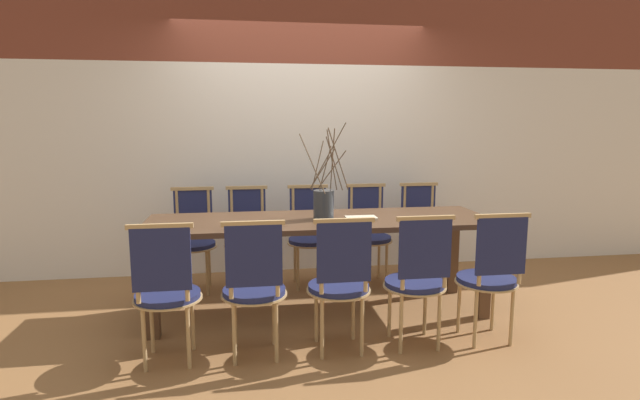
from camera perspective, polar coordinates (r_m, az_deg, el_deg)
ground_plane at (r=4.17m, az=-0.00°, el=-12.67°), size 16.00×16.00×0.00m
wall_rear at (r=5.13m, az=-2.14°, el=9.63°), size 12.00×0.06×3.20m
dining_table at (r=3.97m, az=-0.00°, el=-3.59°), size 2.72×0.82×0.78m
chair_near_leftend at (r=3.31m, az=-17.17°, el=-9.64°), size 0.43×0.43×0.94m
chair_near_left at (r=3.28m, az=-7.53°, el=-9.53°), size 0.43×0.43×0.94m
chair_near_center at (r=3.33m, az=2.31°, el=-9.14°), size 0.43×0.43×0.94m
chair_near_right at (r=3.47m, az=11.06°, el=-8.57°), size 0.43×0.43×0.94m
chair_near_rightend at (r=3.67m, az=18.89°, el=-7.89°), size 0.43×0.43×0.94m
chair_far_leftend at (r=4.70m, az=-14.34°, el=-4.05°), size 0.43×0.43×0.94m
chair_far_left at (r=4.68m, az=-8.26°, el=-3.93°), size 0.43×0.43×0.94m
chair_far_center at (r=4.72m, az=-1.20°, el=-3.73°), size 0.43×0.43×0.94m
chair_far_right at (r=4.82m, az=5.55°, el=-3.49°), size 0.43×0.43×0.94m
chair_far_rightend at (r=4.98m, az=11.56°, el=-3.24°), size 0.43×0.43×0.94m
vase_centerpiece at (r=3.91m, az=0.44°, el=-0.32°), size 0.39×0.40×0.76m
book_stack at (r=3.96m, az=4.72°, el=-2.05°), size 0.24×0.15×0.02m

